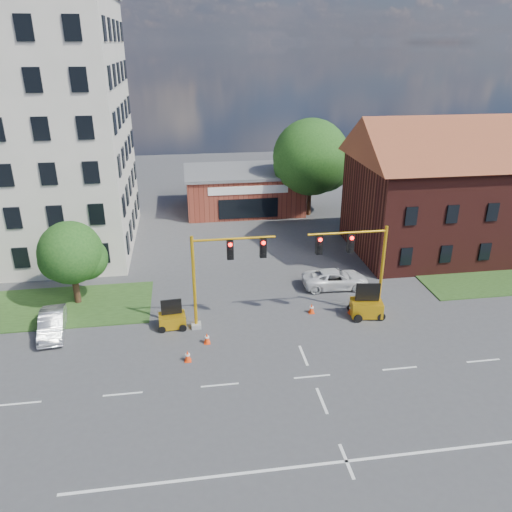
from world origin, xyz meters
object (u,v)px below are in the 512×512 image
object	(u,v)px
signal_mast_west	(221,270)
trailer_east	(366,306)
signal_mast_east	(358,261)
pickup_white	(335,279)
trailer_west	(172,319)

from	to	relation	value
signal_mast_west	trailer_east	xyz separation A→B (m)	(9.47, -0.18, -3.21)
signal_mast_east	trailer_east	distance (m)	3.30
pickup_white	trailer_west	bearing A→B (deg)	110.67
signal_mast_west	pickup_white	distance (m)	10.20
signal_mast_east	trailer_west	world-z (taller)	signal_mast_east
signal_mast_west	signal_mast_east	distance (m)	8.71
signal_mast_west	pickup_white	xyz separation A→B (m)	(8.69, 4.24, -3.25)
trailer_east	signal_mast_west	bearing A→B (deg)	-172.03
signal_mast_east	trailer_east	bearing A→B (deg)	-13.11
trailer_east	pickup_white	world-z (taller)	trailer_east
signal_mast_east	pickup_white	bearing A→B (deg)	90.34
signal_mast_east	trailer_east	xyz separation A→B (m)	(0.76, -0.18, -3.21)
signal_mast_west	pickup_white	bearing A→B (deg)	26.03
signal_mast_east	signal_mast_west	bearing A→B (deg)	180.00
trailer_west	signal_mast_east	bearing A→B (deg)	-5.83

